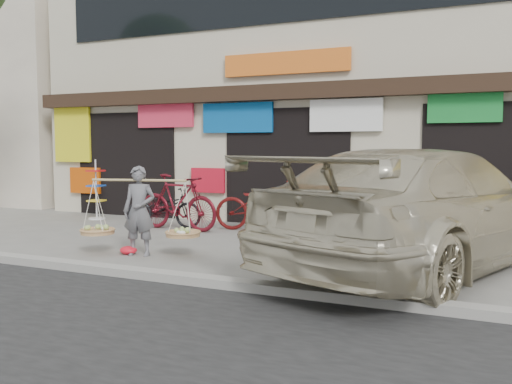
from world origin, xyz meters
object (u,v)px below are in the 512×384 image
at_px(bike_1, 178,202).
at_px(suv, 425,209).
at_px(display_rack, 96,195).
at_px(bike_2, 264,205).
at_px(street_vendor, 139,215).
at_px(bike_0, 164,207).

bearing_deg(bike_1, suv, -101.84).
distance_m(bike_1, suv, 5.64).
xyz_separation_m(suv, display_rack, (-8.18, 2.40, -0.30)).
xyz_separation_m(bike_2, suv, (3.62, -2.39, 0.34)).
distance_m(bike_1, display_rack, 2.90).
distance_m(street_vendor, bike_0, 3.08).
relative_size(bike_0, bike_2, 0.82).
distance_m(bike_0, display_rack, 2.42).
bearing_deg(bike_2, display_rack, 77.38).
bearing_deg(bike_2, bike_0, 91.01).
bearing_deg(bike_0, suv, -119.03).
relative_size(bike_0, suv, 0.26).
xyz_separation_m(street_vendor, bike_1, (-0.88, 2.60, -0.08)).
relative_size(street_vendor, bike_2, 0.95).
height_order(street_vendor, display_rack, street_vendor).
xyz_separation_m(bike_2, display_rack, (-4.56, 0.00, 0.04)).
bearing_deg(bike_2, bike_1, 99.24).
height_order(bike_0, bike_2, bike_2).
relative_size(bike_2, suv, 0.32).
bearing_deg(display_rack, suv, -16.32).
relative_size(bike_2, display_rack, 1.43).
relative_size(bike_1, bike_2, 0.95).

